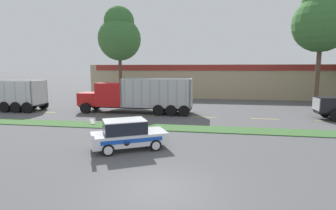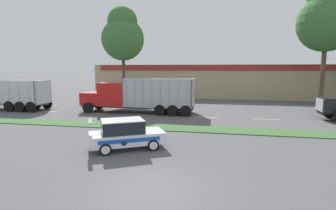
{
  "view_description": "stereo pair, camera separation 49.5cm",
  "coord_description": "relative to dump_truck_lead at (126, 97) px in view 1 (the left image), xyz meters",
  "views": [
    {
      "loc": [
        1.93,
        -8.96,
        4.47
      ],
      "look_at": [
        -1.3,
        9.86,
        1.79
      ],
      "focal_mm": 28.0,
      "sensor_mm": 36.0,
      "label": 1
    },
    {
      "loc": [
        2.42,
        -8.87,
        4.47
      ],
      "look_at": [
        -1.3,
        9.86,
        1.79
      ],
      "focal_mm": 28.0,
      "sensor_mm": 36.0,
      "label": 2
    }
  ],
  "objects": [
    {
      "name": "centre_line_4",
      "position": [
        2.54,
        -1.25,
        -1.59
      ],
      "size": [
        2.4,
        0.14,
        0.01
      ],
      "primitive_type": "cube",
      "color": "yellow",
      "rests_on": "ground_plane"
    },
    {
      "name": "centre_line_5",
      "position": [
        7.94,
        -1.25,
        -1.59
      ],
      "size": [
        2.4,
        0.14,
        0.01
      ],
      "primitive_type": "cube",
      "color": "yellow",
      "rests_on": "ground_plane"
    },
    {
      "name": "tree_behind_centre",
      "position": [
        21.12,
        8.98,
        8.72
      ],
      "size": [
        6.6,
        6.6,
        14.62
      ],
      "color": "brown",
      "rests_on": "ground_plane"
    },
    {
      "name": "rally_car",
      "position": [
        4.12,
        -11.72,
        -0.74
      ],
      "size": [
        4.46,
        3.56,
        1.7
      ],
      "color": "white",
      "rests_on": "ground_plane"
    },
    {
      "name": "centre_line_7",
      "position": [
        18.74,
        -1.25,
        -1.59
      ],
      "size": [
        2.4,
        0.14,
        0.01
      ],
      "primitive_type": "cube",
      "color": "yellow",
      "rests_on": "ground_plane"
    },
    {
      "name": "tree_behind_right",
      "position": [
        -3.35,
        7.87,
        7.17
      ],
      "size": [
        5.51,
        5.51,
        12.36
      ],
      "color": "brown",
      "rests_on": "ground_plane"
    },
    {
      "name": "ground_plane",
      "position": [
        6.8,
        -16.34,
        -1.59
      ],
      "size": [
        600.0,
        600.0,
        0.0
      ],
      "primitive_type": "plane",
      "color": "#515154"
    },
    {
      "name": "centre_line_3",
      "position": [
        -2.86,
        -1.25,
        -1.59
      ],
      "size": [
        2.4,
        0.14,
        0.01
      ],
      "primitive_type": "cube",
      "color": "yellow",
      "rests_on": "ground_plane"
    },
    {
      "name": "centre_line_6",
      "position": [
        13.34,
        -1.25,
        -1.59
      ],
      "size": [
        2.4,
        0.14,
        0.01
      ],
      "primitive_type": "cube",
      "color": "yellow",
      "rests_on": "ground_plane"
    },
    {
      "name": "store_building_backdrop",
      "position": [
        10.41,
        19.38,
        0.92
      ],
      "size": [
        41.37,
        12.1,
        5.01
      ],
      "color": "tan",
      "rests_on": "ground_plane"
    },
    {
      "name": "dump_truck_lead",
      "position": [
        0.0,
        0.0,
        0.0
      ],
      "size": [
        11.58,
        2.8,
        3.52
      ],
      "color": "black",
      "rests_on": "ground_plane"
    },
    {
      "name": "grass_verge",
      "position": [
        6.8,
        -6.28,
        -1.56
      ],
      "size": [
        120.0,
        2.06,
        0.06
      ],
      "primitive_type": "cube",
      "color": "#3D6633",
      "rests_on": "ground_plane"
    },
    {
      "name": "centre_line_2",
      "position": [
        -8.26,
        -1.25,
        -1.59
      ],
      "size": [
        2.4,
        0.14,
        0.01
      ],
      "primitive_type": "cube",
      "color": "yellow",
      "rests_on": "ground_plane"
    }
  ]
}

